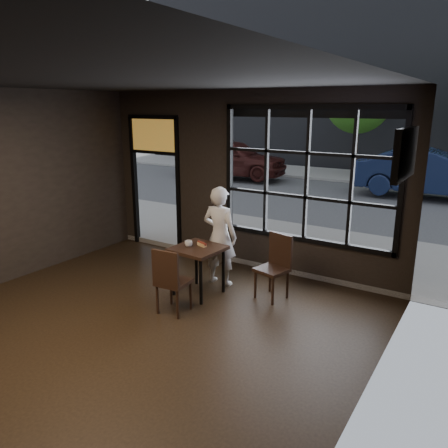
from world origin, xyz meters
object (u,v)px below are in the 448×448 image
Objects in this scene: cafe_table at (198,270)px; navy_car at (430,173)px; man at (220,236)px; chair_near at (174,280)px.

navy_car reaches higher than cafe_table.
cafe_table is 0.70m from man.
cafe_table is 10.14m from navy_car.
navy_car reaches higher than chair_near.
chair_near is at bearing 87.83° from man.
chair_near is 0.59× the size of man.
chair_near is at bearing -80.35° from cafe_table.
man is at bearing 88.01° from cafe_table.
cafe_table is 0.47× the size of man.
chair_near is at bearing 167.55° from navy_car.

